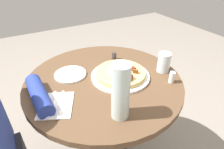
% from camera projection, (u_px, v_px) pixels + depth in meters
% --- Properties ---
extents(dining_table, '(0.81, 0.81, 0.74)m').
position_uv_depth(dining_table, '(104.00, 104.00, 1.08)').
color(dining_table, brown).
rests_on(dining_table, ground_plane).
extents(pizza_plate, '(0.31, 0.31, 0.01)m').
position_uv_depth(pizza_plate, '(120.00, 76.00, 0.99)').
color(pizza_plate, white).
rests_on(pizza_plate, dining_table).
extents(breakfast_pizza, '(0.26, 0.26, 0.05)m').
position_uv_depth(breakfast_pizza, '(120.00, 73.00, 0.98)').
color(breakfast_pizza, '#D6B76A').
rests_on(breakfast_pizza, pizza_plate).
extents(bread_plate, '(0.17, 0.17, 0.01)m').
position_uv_depth(bread_plate, '(70.00, 74.00, 1.01)').
color(bread_plate, silver).
rests_on(bread_plate, dining_table).
extents(napkin, '(0.21, 0.20, 0.00)m').
position_uv_depth(napkin, '(56.00, 105.00, 0.81)').
color(napkin, white).
rests_on(napkin, dining_table).
extents(fork, '(0.17, 0.09, 0.00)m').
position_uv_depth(fork, '(60.00, 104.00, 0.81)').
color(fork, silver).
rests_on(fork, napkin).
extents(knife, '(0.17, 0.09, 0.00)m').
position_uv_depth(knife, '(52.00, 104.00, 0.81)').
color(knife, silver).
rests_on(knife, napkin).
extents(water_glass, '(0.07, 0.07, 0.11)m').
position_uv_depth(water_glass, '(164.00, 62.00, 1.02)').
color(water_glass, silver).
rests_on(water_glass, dining_table).
extents(water_bottle, '(0.07, 0.07, 0.24)m').
position_uv_depth(water_bottle, '(121.00, 92.00, 0.70)').
color(water_bottle, silver).
rests_on(water_bottle, dining_table).
extents(salt_shaker, '(0.03, 0.03, 0.06)m').
position_uv_depth(salt_shaker, '(172.00, 77.00, 0.94)').
color(salt_shaker, white).
rests_on(salt_shaker, dining_table).
extents(pepper_shaker, '(0.03, 0.03, 0.05)m').
position_uv_depth(pepper_shaker, '(114.00, 56.00, 1.14)').
color(pepper_shaker, '#3F3833').
rests_on(pepper_shaker, dining_table).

